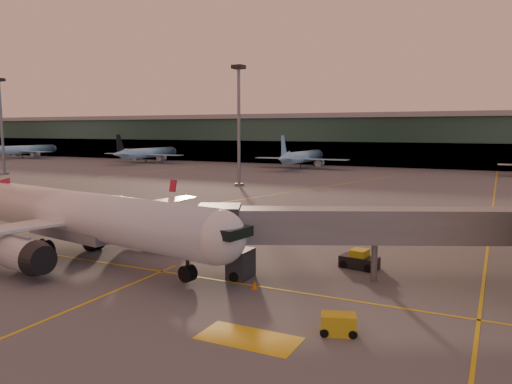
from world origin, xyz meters
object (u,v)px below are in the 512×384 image
at_px(pushback_tug, 359,261).
at_px(gpu_cart, 338,325).
at_px(catering_truck, 164,224).
at_px(main_airplane, 74,216).

bearing_deg(pushback_tug, gpu_cart, -70.79).
distance_m(catering_truck, pushback_tug, 20.15).
bearing_deg(pushback_tug, main_airplane, -152.80).
distance_m(catering_truck, gpu_cart, 26.29).
height_order(catering_truck, gpu_cart, catering_truck).
xyz_separation_m(gpu_cart, pushback_tug, (-2.55, 14.71, 0.07)).
bearing_deg(main_airplane, pushback_tug, 27.76).
bearing_deg(gpu_cart, pushback_tug, 81.21).
bearing_deg(pushback_tug, catering_truck, -166.73).
height_order(gpu_cart, pushback_tug, pushback_tug).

